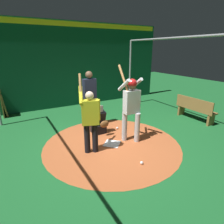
# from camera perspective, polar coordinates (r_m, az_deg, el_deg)

# --- Properties ---
(ground_plane) EXTENTS (25.86, 25.86, 0.00)m
(ground_plane) POSITION_cam_1_polar(r_m,az_deg,el_deg) (5.39, 0.00, -9.63)
(ground_plane) COLOR #195B28
(dirt_circle) EXTENTS (3.76, 3.76, 0.01)m
(dirt_circle) POSITION_cam_1_polar(r_m,az_deg,el_deg) (5.39, 0.00, -9.60)
(dirt_circle) COLOR #AD562D
(dirt_circle) RESTS_ON ground
(home_plate) EXTENTS (0.59, 0.59, 0.01)m
(home_plate) POSITION_cam_1_polar(r_m,az_deg,el_deg) (5.38, 0.00, -9.51)
(home_plate) COLOR white
(home_plate) RESTS_ON dirt_circle
(batter) EXTENTS (0.68, 0.49, 2.14)m
(batter) POSITION_cam_1_polar(r_m,az_deg,el_deg) (5.20, 5.82, 2.33)
(batter) COLOR #B3B3B7
(batter) RESTS_ON ground
(catcher) EXTENTS (0.58, 0.40, 0.94)m
(catcher) POSITION_cam_1_polar(r_m,az_deg,el_deg) (5.91, -3.99, -3.09)
(catcher) COLOR black
(catcher) RESTS_ON ground
(umpire) EXTENTS (0.23, 0.49, 1.87)m
(umpire) POSITION_cam_1_polar(r_m,az_deg,el_deg) (6.32, -6.73, 4.88)
(umpire) COLOR #4C4C51
(umpire) RESTS_ON ground
(visitor) EXTENTS (0.64, 0.51, 1.98)m
(visitor) POSITION_cam_1_polar(r_m,az_deg,el_deg) (4.67, -6.61, -1.88)
(visitor) COLOR black
(visitor) RESTS_ON ground
(back_wall) EXTENTS (0.22, 9.86, 3.68)m
(back_wall) POSITION_cam_1_polar(r_m,az_deg,el_deg) (8.83, -14.39, 13.49)
(back_wall) COLOR #0F472D
(back_wall) RESTS_ON ground
(cage_frame) EXTENTS (6.31, 5.48, 2.92)m
(cage_frame) POSITION_cam_1_polar(r_m,az_deg,el_deg) (4.77, 0.00, 13.14)
(cage_frame) COLOR gray
(cage_frame) RESTS_ON ground
(bat_rack) EXTENTS (0.58, 0.19, 1.05)m
(bat_rack) POSITION_cam_1_polar(r_m,az_deg,el_deg) (8.50, -30.11, 2.02)
(bat_rack) COLOR olive
(bat_rack) RESTS_ON ground
(bench) EXTENTS (1.53, 0.36, 0.85)m
(bench) POSITION_cam_1_polar(r_m,az_deg,el_deg) (7.63, 23.71, 0.92)
(bench) COLOR olive
(bench) RESTS_ON ground
(baseball_0) EXTENTS (0.07, 0.07, 0.07)m
(baseball_0) POSITION_cam_1_polar(r_m,az_deg,el_deg) (4.57, 8.93, -14.88)
(baseball_0) COLOR white
(baseball_0) RESTS_ON dirt_circle
(baseball_1) EXTENTS (0.07, 0.07, 0.07)m
(baseball_1) POSITION_cam_1_polar(r_m,az_deg,el_deg) (6.30, 1.60, -4.83)
(baseball_1) COLOR white
(baseball_1) RESTS_ON dirt_circle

